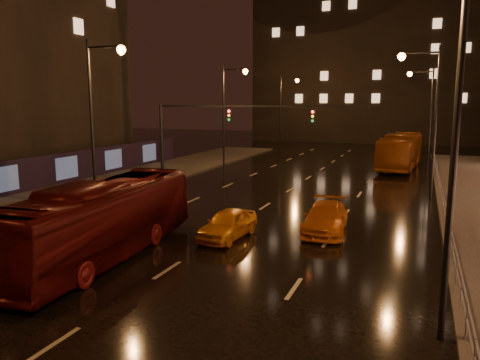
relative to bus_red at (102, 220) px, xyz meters
The scene contains 11 objects.
ground 16.07m from the bus_red, 78.50° to the left, with size 140.00×140.00×0.00m, color black.
sidewalk_left 14.92m from the bus_red, 134.02° to the left, with size 7.00×70.00×0.15m, color #38332D.
building_distant 70.00m from the bus_red, 83.94° to the left, with size 44.00×16.00×36.00m, color black.
hoarding_left 15.98m from the bus_red, 151.30° to the left, with size 0.30×46.00×2.50m, color black.
traffic_signal 16.09m from the bus_red, 96.82° to the left, with size 15.31×0.32×6.20m.
streetlight_right 13.24m from the bus_red, 10.89° to the right, with size 2.64×0.50×10.00m.
railing_right 19.15m from the bus_red, 45.60° to the left, with size 0.05×56.00×1.00m.
bus_red is the anchor object (origin of this frame).
bus_curb 34.23m from the bus_red, 72.69° to the left, with size 2.83×12.11×3.37m, color #883D0D.
taxi_near 5.88m from the bus_red, 50.59° to the left, with size 1.62×4.02×1.37m, color orange.
taxi_far 10.70m from the bus_red, 43.05° to the left, with size 1.99×4.89×1.42m, color orange.
Camera 1 is at (8.79, -10.96, 6.35)m, focal length 35.00 mm.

